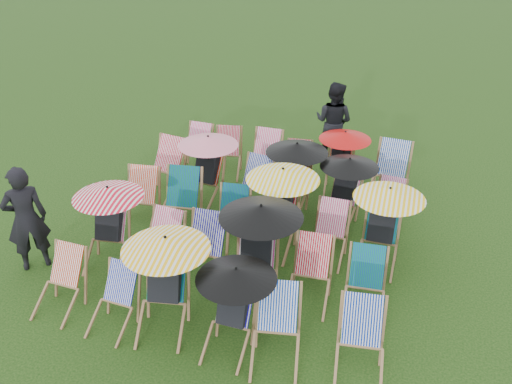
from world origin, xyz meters
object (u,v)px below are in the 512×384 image
(deckchair_29, at_px, (390,174))
(person_left, at_px, (26,219))
(deckchair_0, at_px, (59,283))
(person_rear, at_px, (334,122))
(deckchair_5, at_px, (361,345))

(deckchair_29, xyz_separation_m, person_left, (-5.08, -3.74, 0.35))
(deckchair_0, height_order, person_rear, person_rear)
(person_rear, bearing_deg, person_left, 69.19)
(deckchair_29, bearing_deg, person_left, -138.91)
(deckchair_5, bearing_deg, deckchair_0, 173.29)
(deckchair_0, bearing_deg, person_left, 146.22)
(deckchair_0, height_order, deckchair_5, deckchair_5)
(deckchair_29, distance_m, person_left, 6.32)
(deckchair_0, relative_size, person_left, 0.50)
(deckchair_29, bearing_deg, person_rear, 138.21)
(deckchair_5, relative_size, person_left, 0.53)
(deckchair_5, height_order, deckchair_29, deckchair_29)
(deckchair_5, xyz_separation_m, person_left, (-5.15, 0.76, 0.41))
(person_rear, bearing_deg, deckchair_0, 79.98)
(deckchair_29, xyz_separation_m, person_rear, (-1.32, 1.39, 0.34))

